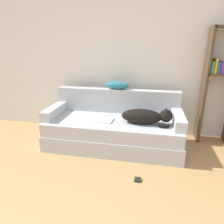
# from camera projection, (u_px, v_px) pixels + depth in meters

# --- Properties ---
(wall_back) EXTENTS (7.11, 0.06, 2.70)m
(wall_back) POSITION_uv_depth(u_px,v_px,m) (110.00, 54.00, 3.35)
(wall_back) COLOR silver
(wall_back) RESTS_ON ground_plane
(couch) EXTENTS (2.02, 0.86, 0.44)m
(couch) POSITION_uv_depth(u_px,v_px,m) (113.00, 133.00, 3.08)
(couch) COLOR #B2B7BC
(couch) RESTS_ON ground_plane
(couch_backrest) EXTENTS (1.98, 0.15, 0.38)m
(couch_backrest) POSITION_uv_depth(u_px,v_px,m) (117.00, 101.00, 3.27)
(couch_backrest) COLOR #B2B7BC
(couch_backrest) RESTS_ON couch
(couch_arm_left) EXTENTS (0.15, 0.67, 0.15)m
(couch_arm_left) POSITION_uv_depth(u_px,v_px,m) (55.00, 111.00, 3.14)
(couch_arm_left) COLOR #B2B7BC
(couch_arm_left) RESTS_ON couch
(couch_arm_right) EXTENTS (0.15, 0.67, 0.15)m
(couch_arm_right) POSITION_uv_depth(u_px,v_px,m) (178.00, 119.00, 2.80)
(couch_arm_right) COLOR #B2B7BC
(couch_arm_right) RESTS_ON couch
(dog) EXTENTS (0.71, 0.26, 0.25)m
(dog) POSITION_uv_depth(u_px,v_px,m) (146.00, 116.00, 2.81)
(dog) COLOR black
(dog) RESTS_ON couch
(laptop) EXTENTS (0.30, 0.23, 0.02)m
(laptop) POSITION_uv_depth(u_px,v_px,m) (103.00, 120.00, 2.96)
(laptop) COLOR silver
(laptop) RESTS_ON couch
(throw_pillow) EXTENTS (0.38, 0.15, 0.13)m
(throw_pillow) POSITION_uv_depth(u_px,v_px,m) (117.00, 85.00, 3.20)
(throw_pillow) COLOR teal
(throw_pillow) RESTS_ON couch_backrest
(bookshelf) EXTENTS (0.47, 0.26, 1.76)m
(bookshelf) POSITION_uv_depth(u_px,v_px,m) (220.00, 81.00, 2.99)
(bookshelf) COLOR #4C3823
(bookshelf) RESTS_ON ground_plane
(power_adapter) EXTENTS (0.07, 0.07, 0.03)m
(power_adapter) POSITION_uv_depth(u_px,v_px,m) (138.00, 180.00, 2.33)
(power_adapter) COLOR black
(power_adapter) RESTS_ON ground_plane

